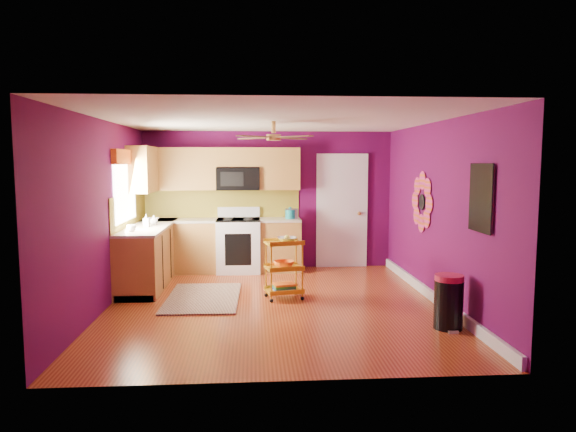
{
  "coord_description": "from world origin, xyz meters",
  "views": [
    {
      "loc": [
        -0.29,
        -6.88,
        1.94
      ],
      "look_at": [
        0.21,
        0.4,
        1.18
      ],
      "focal_mm": 32.0,
      "sensor_mm": 36.0,
      "label": 1
    }
  ],
  "objects": [
    {
      "name": "upper_cabinetry",
      "position": [
        -1.24,
        2.17,
        1.8
      ],
      "size": [
        2.8,
        2.3,
        1.26
      ],
      "color": "olive",
      "rests_on": "ground"
    },
    {
      "name": "soap_bottle_b",
      "position": [
        -1.88,
        1.44,
        1.02
      ],
      "size": [
        0.12,
        0.12,
        0.15
      ],
      "primitive_type": "imported",
      "color": "white",
      "rests_on": "lower_cabinets"
    },
    {
      "name": "left_window",
      "position": [
        -2.22,
        1.05,
        1.74
      ],
      "size": [
        0.08,
        1.35,
        1.08
      ],
      "color": "white",
      "rests_on": "ground"
    },
    {
      "name": "teal_kettle",
      "position": [
        0.37,
        2.18,
        1.02
      ],
      "size": [
        0.18,
        0.18,
        0.21
      ],
      "color": "#128288",
      "rests_on": "lower_cabinets"
    },
    {
      "name": "lower_cabinets",
      "position": [
        -1.35,
        1.82,
        0.43
      ],
      "size": [
        2.81,
        2.31,
        0.94
      ],
      "color": "olive",
      "rests_on": "ground"
    },
    {
      "name": "room_envelope",
      "position": [
        0.03,
        0.0,
        1.63
      ],
      "size": [
        4.54,
        5.04,
        2.52
      ],
      "color": "#540944",
      "rests_on": "ground"
    },
    {
      "name": "ceiling_fan",
      "position": [
        0.0,
        0.2,
        2.29
      ],
      "size": [
        1.01,
        1.01,
        0.26
      ],
      "color": "#BF8C3F",
      "rests_on": "ground"
    },
    {
      "name": "panel_door",
      "position": [
        1.35,
        2.47,
        1.02
      ],
      "size": [
        0.95,
        0.11,
        2.15
      ],
      "color": "white",
      "rests_on": "ground"
    },
    {
      "name": "counter_dish",
      "position": [
        -2.0,
        1.88,
        0.97
      ],
      "size": [
        0.25,
        0.25,
        0.06
      ],
      "primitive_type": "imported",
      "color": "white",
      "rests_on": "lower_cabinets"
    },
    {
      "name": "electric_range",
      "position": [
        -0.55,
        2.17,
        0.48
      ],
      "size": [
        0.76,
        0.66,
        1.13
      ],
      "color": "white",
      "rests_on": "ground"
    },
    {
      "name": "trash_can",
      "position": [
        1.98,
        -1.18,
        0.32
      ],
      "size": [
        0.35,
        0.37,
        0.64
      ],
      "color": "black",
      "rests_on": "ground"
    },
    {
      "name": "toaster",
      "position": [
        0.4,
        2.22,
        1.03
      ],
      "size": [
        0.22,
        0.15,
        0.18
      ],
      "primitive_type": "cube",
      "color": "beige",
      "rests_on": "lower_cabinets"
    },
    {
      "name": "soap_bottle_a",
      "position": [
        -1.96,
        1.2,
        1.04
      ],
      "size": [
        0.09,
        0.09,
        0.2
      ],
      "primitive_type": "imported",
      "color": "#EA3F72",
      "rests_on": "lower_cabinets"
    },
    {
      "name": "rolling_cart",
      "position": [
        0.15,
        0.29,
        0.47
      ],
      "size": [
        0.57,
        0.47,
        0.92
      ],
      "color": "gold",
      "rests_on": "ground"
    },
    {
      "name": "counter_cup",
      "position": [
        -2.05,
        0.62,
        0.99
      ],
      "size": [
        0.13,
        0.13,
        0.1
      ],
      "primitive_type": "imported",
      "color": "white",
      "rests_on": "lower_cabinets"
    },
    {
      "name": "ground",
      "position": [
        0.0,
        0.0,
        0.0
      ],
      "size": [
        5.0,
        5.0,
        0.0
      ],
      "primitive_type": "plane",
      "color": "maroon",
      "rests_on": "ground"
    },
    {
      "name": "shag_rug",
      "position": [
        -1.01,
        0.36,
        0.01
      ],
      "size": [
        1.04,
        1.67,
        0.02
      ],
      "primitive_type": "cube",
      "rotation": [
        0.0,
        0.0,
        -0.02
      ],
      "color": "#331811",
      "rests_on": "ground"
    },
    {
      "name": "right_wall_art",
      "position": [
        2.23,
        -0.34,
        1.44
      ],
      "size": [
        0.04,
        2.74,
        1.04
      ],
      "color": "black",
      "rests_on": "ground"
    }
  ]
}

